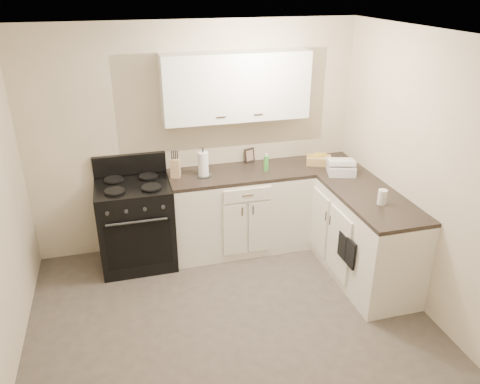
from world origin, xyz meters
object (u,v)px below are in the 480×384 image
object	(u,v)px
knife_block	(175,168)
countertop_grill	(341,169)
wicker_basket	(319,160)
paper_towel	(203,164)
stove	(136,225)

from	to	relation	value
knife_block	countertop_grill	xyz separation A→B (m)	(1.74, -0.36, -0.05)
knife_block	wicker_basket	bearing A→B (deg)	18.89
paper_towel	wicker_basket	world-z (taller)	paper_towel
countertop_grill	wicker_basket	bearing A→B (deg)	126.55
paper_towel	wicker_basket	bearing A→B (deg)	0.22
stove	countertop_grill	world-z (taller)	countertop_grill
knife_block	paper_towel	bearing A→B (deg)	11.72
paper_towel	countertop_grill	bearing A→B (deg)	-12.46
paper_towel	wicker_basket	distance (m)	1.33
stove	countertop_grill	distance (m)	2.28
paper_towel	countertop_grill	world-z (taller)	paper_towel
stove	knife_block	world-z (taller)	knife_block
stove	countertop_grill	bearing A→B (deg)	-7.95
wicker_basket	countertop_grill	xyz separation A→B (m)	(0.12, -0.32, 0.01)
stove	wicker_basket	bearing A→B (deg)	0.48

